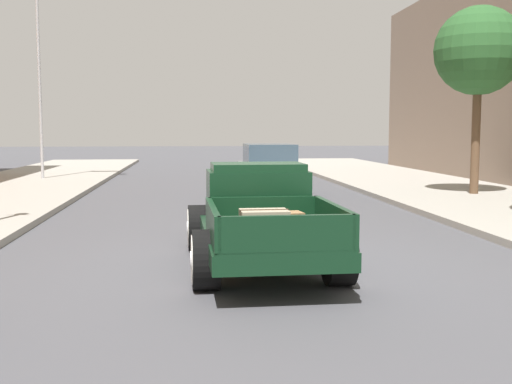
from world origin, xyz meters
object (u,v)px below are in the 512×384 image
object	(u,v)px
flagpole	(44,37)
street_tree_second	(479,52)
hotrod_truck_dark_green	(258,215)
car_background_grey	(269,171)

from	to	relation	value
flagpole	street_tree_second	size ratio (longest dim) A/B	1.62
hotrod_truck_dark_green	car_background_grey	distance (m)	10.22
car_background_grey	street_tree_second	bearing A→B (deg)	-14.66
hotrod_truck_dark_green	flagpole	bearing A→B (deg)	112.67
hotrod_truck_dark_green	car_background_grey	bearing A→B (deg)	81.75
hotrod_truck_dark_green	street_tree_second	xyz separation A→B (m)	(7.62, 8.51, 3.69)
hotrod_truck_dark_green	car_background_grey	xyz separation A→B (m)	(1.47, 10.12, 0.01)
street_tree_second	flagpole	bearing A→B (deg)	151.83
car_background_grey	flagpole	size ratio (longest dim) A/B	0.47
car_background_grey	street_tree_second	distance (m)	7.34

